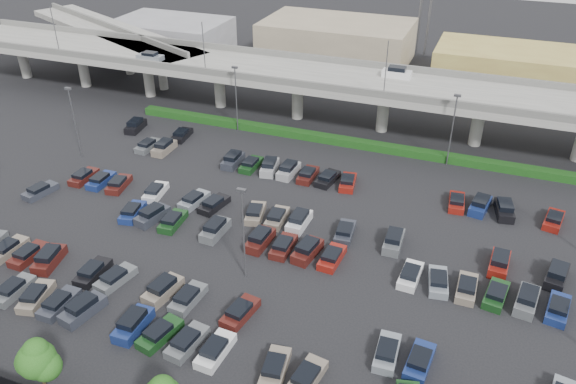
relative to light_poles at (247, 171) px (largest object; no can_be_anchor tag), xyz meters
The scene contains 7 objects.
ground 7.74m from the light_poles, 25.87° to the right, with size 280.00×280.00×0.00m, color black.
overpass 30.27m from the light_poles, 82.57° to the left, with size 150.00×13.00×15.80m.
on_ramp 63.14m from the light_poles, 139.45° to the left, with size 50.93×30.13×8.80m.
hedge 24.05m from the light_poles, 79.83° to the left, with size 66.00×1.60×1.10m, color #123E12.
parked_cars 8.34m from the light_poles, 67.40° to the right, with size 63.12×41.65×1.67m.
light_poles is the anchor object (origin of this frame).
distant_buildings 62.10m from the light_poles, 74.58° to the left, with size 138.00×24.00×9.00m.
Camera 1 is at (19.99, -48.25, 36.60)m, focal length 35.00 mm.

